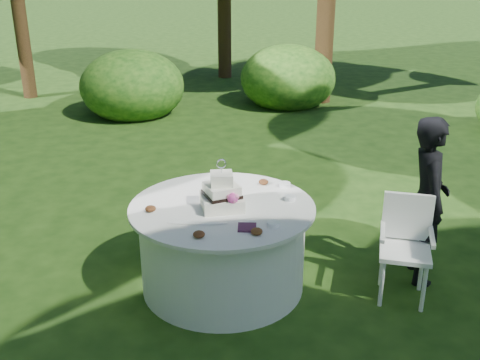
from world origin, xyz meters
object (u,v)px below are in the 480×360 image
table (223,246)px  guest (427,201)px  cake (222,195)px  chair (406,239)px  napkins (247,227)px

table → guest: bearing=7.0°
table → cake: (0.00, -0.04, 0.50)m
guest → chair: size_ratio=1.69×
napkins → guest: guest is taller
cake → chair: cake is taller
guest → cake: guest is taller
napkins → guest: 1.67m
napkins → cake: 0.45m
napkins → table: 0.62m
guest → chair: 0.43m
table → chair: size_ratio=1.77×
napkins → guest: bearing=22.6°
table → chair: (1.53, -0.07, 0.13)m
table → cake: cake is taller
napkins → chair: chair is taller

